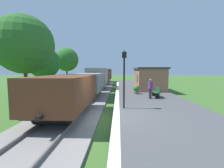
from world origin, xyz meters
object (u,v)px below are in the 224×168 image
Objects in this scene: potted_planter at (136,89)px; freight_train at (98,78)px; bench_near_hut at (156,92)px; person_waiting at (150,88)px; tree_field_left at (67,60)px; lamp_post_near at (124,68)px; tree_trackside_mid at (24,45)px; station_hut at (149,78)px; tree_trackside_far at (44,63)px.

freight_train is at bearing 126.78° from potted_planter.
bench_near_hut is at bearing -49.19° from potted_planter.
tree_field_left is (-12.05, 14.29, 3.44)m from person_waiting.
lamp_post_near is 8.38m from tree_trackside_mid.
station_hut reaches higher than bench_near_hut.
tree_field_left reaches higher than bench_near_hut.
bench_near_hut is at bearing -52.27° from freight_train.
person_waiting is 0.46× the size of lamp_post_near.
lamp_post_near reaches higher than potted_planter.
potted_planter is at bearing -22.16° from tree_trackside_far.
freight_train is 8.84m from tree_field_left.
tree_field_left is at bearing 149.84° from station_hut.
potted_planter is at bearing -53.22° from freight_train.
station_hut is at bearing -113.66° from person_waiting.
lamp_post_near is 0.53× the size of tree_trackside_mid.
bench_near_hut is at bearing -145.44° from person_waiting.
bench_near_hut is at bearing -46.55° from tree_field_left.
freight_train is 7.98m from potted_planter.
station_hut is 14.22m from tree_trackside_far.
tree_trackside_far is at bearing -97.16° from tree_field_left.
station_hut is 0.86× the size of tree_field_left.
tree_field_left reaches higher than station_hut.
station_hut is at bearing 62.56° from potted_planter.
tree_field_left is (-6.40, 5.25, 3.10)m from freight_train.
person_waiting is 10.85m from tree_trackside_mid.
tree_trackside_far is at bearing 107.23° from tree_trackside_mid.
bench_near_hut is 0.22× the size of tree_field_left.
tree_trackside_far reaches higher than bench_near_hut.
station_hut is at bearing -19.61° from freight_train.
station_hut is at bearing 85.76° from bench_near_hut.
tree_field_left reaches higher than potted_planter.
potted_planter is 0.25× the size of lamp_post_near.
potted_planter is 10.81m from tree_trackside_mid.
lamp_post_near is at bearing -126.25° from bench_near_hut.
freight_train is 5.57× the size of tree_trackside_far.
tree_trackside_mid reaches higher than tree_trackside_far.
lamp_post_near is 0.63× the size of tree_trackside_far.
station_hut is 0.83× the size of tree_trackside_mid.
tree_field_left is (-11.15, 11.61, 3.90)m from potted_planter.
tree_trackside_mid reaches higher than tree_field_left.
tree_trackside_far is (-12.89, 7.57, 2.52)m from person_waiting.
bench_near_hut is at bearing 9.85° from tree_trackside_mid.
freight_train is 10.44m from bench_near_hut.
person_waiting is 19.00m from tree_field_left.
tree_trackside_far is (-2.68, 8.65, -0.99)m from tree_trackside_mid.
tree_trackside_far is (-7.24, -1.47, 2.18)m from freight_train.
lamp_post_near is 0.55× the size of tree_field_left.
person_waiting is at bearing -49.86° from tree_field_left.
lamp_post_near is (-1.49, -6.10, 2.08)m from potted_planter.
tree_field_left is (-12.77, 13.48, 3.90)m from bench_near_hut.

